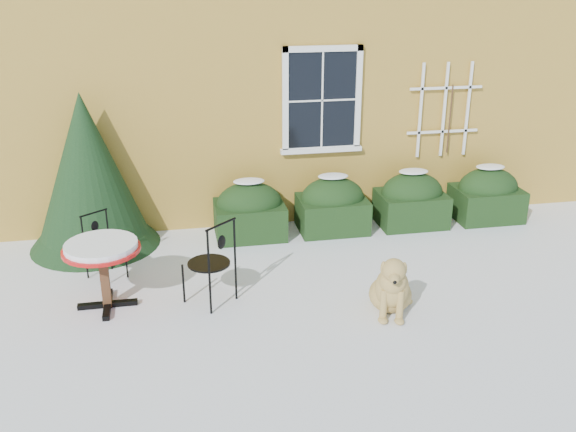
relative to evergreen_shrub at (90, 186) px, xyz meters
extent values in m
plane|color=white|center=(2.60, -2.64, -0.92)|extent=(80.00, 80.00, 0.00)
cube|color=gold|center=(2.60, 4.36, 2.08)|extent=(12.00, 8.00, 6.00)
cube|color=black|center=(3.50, 0.32, 1.06)|extent=(1.05, 0.03, 1.45)
cube|color=white|center=(3.50, 0.31, 1.83)|extent=(1.23, 0.06, 0.09)
cube|color=white|center=(3.50, 0.31, 0.29)|extent=(1.23, 0.06, 0.09)
cube|color=white|center=(2.93, 0.31, 1.06)|extent=(0.09, 0.06, 1.63)
cube|color=white|center=(4.07, 0.31, 1.06)|extent=(0.09, 0.06, 1.63)
cube|color=white|center=(3.50, 0.30, 1.06)|extent=(0.02, 0.02, 1.45)
cube|color=white|center=(3.50, 0.30, 1.06)|extent=(1.05, 0.02, 0.02)
cube|color=white|center=(3.50, 0.31, 0.28)|extent=(1.29, 0.14, 0.07)
cube|color=white|center=(5.10, 0.30, 0.83)|extent=(0.04, 0.03, 1.50)
cube|color=white|center=(5.50, 0.30, 0.83)|extent=(0.04, 0.03, 1.50)
cube|color=white|center=(5.90, 0.30, 0.83)|extent=(0.04, 0.03, 1.50)
cube|color=white|center=(5.50, 0.30, 0.48)|extent=(1.20, 0.03, 0.04)
cube|color=white|center=(5.50, 0.30, 1.18)|extent=(1.20, 0.03, 0.04)
cylinder|color=#472D19|center=(5.60, 0.28, 0.68)|extent=(0.02, 0.02, 1.10)
cube|color=black|center=(2.30, -0.09, -0.66)|extent=(1.05, 0.80, 0.52)
ellipsoid|color=black|center=(2.30, -0.09, -0.40)|extent=(1.00, 0.72, 0.67)
ellipsoid|color=white|center=(2.30, -0.09, -0.04)|extent=(0.47, 0.32, 0.06)
cube|color=black|center=(3.60, -0.09, -0.66)|extent=(1.05, 0.80, 0.52)
ellipsoid|color=black|center=(3.60, -0.09, -0.40)|extent=(1.00, 0.72, 0.67)
ellipsoid|color=white|center=(3.60, -0.09, -0.04)|extent=(0.47, 0.32, 0.06)
cube|color=black|center=(4.90, -0.09, -0.66)|extent=(1.05, 0.80, 0.52)
ellipsoid|color=black|center=(4.90, -0.09, -0.40)|extent=(1.00, 0.72, 0.67)
ellipsoid|color=white|center=(4.90, -0.09, -0.04)|extent=(0.47, 0.32, 0.06)
cube|color=black|center=(6.20, -0.09, -0.66)|extent=(1.05, 0.80, 0.52)
ellipsoid|color=black|center=(6.20, -0.09, -0.40)|extent=(1.00, 0.72, 0.67)
ellipsoid|color=white|center=(6.20, -0.09, -0.04)|extent=(0.47, 0.32, 0.06)
cone|color=black|center=(0.00, 0.00, -0.37)|extent=(1.89, 1.89, 1.09)
cone|color=black|center=(0.00, 0.00, 0.22)|extent=(1.69, 1.69, 2.28)
cube|color=black|center=(0.30, -1.96, -0.89)|extent=(0.71, 0.08, 0.06)
cube|color=black|center=(0.30, -1.96, -0.89)|extent=(0.08, 0.71, 0.06)
cube|color=#52321C|center=(0.30, -1.96, -0.54)|extent=(0.10, 0.10, 0.77)
cylinder|color=red|center=(0.30, -1.96, -0.15)|extent=(0.92, 0.92, 0.04)
cylinder|color=white|center=(0.30, -1.96, -0.10)|extent=(0.85, 0.85, 0.07)
cylinder|color=black|center=(1.56, -1.72, -0.66)|extent=(0.03, 0.03, 0.51)
cylinder|color=black|center=(1.22, -2.02, -0.66)|extent=(0.03, 0.03, 0.51)
cylinder|color=black|center=(1.87, -2.06, -0.66)|extent=(0.03, 0.03, 0.51)
cylinder|color=black|center=(1.53, -2.36, -0.66)|extent=(0.03, 0.03, 0.51)
cylinder|color=black|center=(1.55, -2.04, -0.41)|extent=(0.52, 0.52, 0.02)
cylinder|color=black|center=(1.87, -2.06, -0.12)|extent=(0.03, 0.03, 0.57)
cylinder|color=black|center=(1.53, -2.36, -0.12)|extent=(0.03, 0.03, 0.57)
cylinder|color=black|center=(1.70, -2.21, 0.16)|extent=(0.39, 0.35, 0.03)
ellipsoid|color=black|center=(1.70, -2.21, -0.07)|extent=(0.12, 0.12, 0.18)
cylinder|color=black|center=(0.21, -1.41, -0.71)|extent=(0.02, 0.02, 0.42)
cylinder|color=black|center=(0.50, -1.19, -0.71)|extent=(0.02, 0.02, 0.42)
cylinder|color=black|center=(-0.01, -1.12, -0.71)|extent=(0.02, 0.02, 0.42)
cylinder|color=black|center=(0.28, -0.89, -0.71)|extent=(0.02, 0.02, 0.42)
cylinder|color=black|center=(0.24, -1.15, -0.50)|extent=(0.43, 0.43, 0.02)
cylinder|color=black|center=(-0.01, -1.12, -0.27)|extent=(0.02, 0.02, 0.46)
cylinder|color=black|center=(0.28, -0.89, -0.27)|extent=(0.02, 0.02, 0.46)
cylinder|color=black|center=(0.13, -1.01, -0.04)|extent=(0.34, 0.26, 0.02)
ellipsoid|color=black|center=(0.13, -1.01, -0.22)|extent=(0.11, 0.09, 0.14)
ellipsoid|color=tan|center=(3.67, -2.64, -0.73)|extent=(0.65, 0.69, 0.42)
ellipsoid|color=tan|center=(3.62, -2.82, -0.54)|extent=(0.48, 0.45, 0.52)
sphere|color=tan|center=(3.60, -2.87, -0.43)|extent=(0.32, 0.32, 0.32)
cylinder|color=tan|center=(3.49, -2.92, -0.71)|extent=(0.09, 0.09, 0.42)
cylinder|color=tan|center=(3.67, -2.97, -0.71)|extent=(0.09, 0.09, 0.42)
ellipsoid|color=tan|center=(3.48, -2.96, -0.88)|extent=(0.11, 0.15, 0.07)
ellipsoid|color=tan|center=(3.66, -3.02, -0.88)|extent=(0.11, 0.15, 0.07)
cylinder|color=tan|center=(3.60, -2.88, -0.37)|extent=(0.25, 0.28, 0.22)
sphere|color=tan|center=(3.59, -2.93, -0.26)|extent=(0.27, 0.27, 0.27)
ellipsoid|color=tan|center=(3.55, -3.04, -0.30)|extent=(0.18, 0.24, 0.12)
sphere|color=black|center=(3.53, -3.14, -0.30)|extent=(0.05, 0.05, 0.05)
ellipsoid|color=tan|center=(3.48, -2.86, -0.26)|extent=(0.09, 0.11, 0.17)
ellipsoid|color=tan|center=(3.71, -2.92, -0.26)|extent=(0.09, 0.11, 0.17)
cylinder|color=tan|center=(3.89, -2.49, -0.86)|extent=(0.15, 0.34, 0.08)
camera|label=1|loc=(1.17, -9.15, 2.98)|focal=40.00mm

